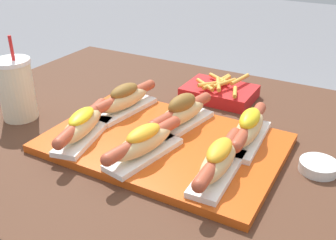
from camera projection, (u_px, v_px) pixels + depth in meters
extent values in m
cube|color=#CC4C14|center=(164.00, 143.00, 0.88)|extent=(0.51, 0.34, 0.02)
cube|color=white|center=(84.00, 136.00, 0.88)|extent=(0.10, 0.19, 0.01)
ellipsoid|color=#DBB77A|center=(82.00, 125.00, 0.87)|extent=(0.08, 0.17, 0.04)
cylinder|color=#AD472D|center=(82.00, 122.00, 0.87)|extent=(0.07, 0.20, 0.03)
sphere|color=#AD472D|center=(58.00, 144.00, 0.78)|extent=(0.03, 0.03, 0.03)
sphere|color=#AD472D|center=(102.00, 104.00, 0.95)|extent=(0.03, 0.03, 0.03)
ellipsoid|color=yellow|center=(81.00, 116.00, 0.86)|extent=(0.06, 0.10, 0.02)
cube|color=white|center=(144.00, 154.00, 0.81)|extent=(0.09, 0.19, 0.01)
ellipsoid|color=#DBB77A|center=(144.00, 142.00, 0.80)|extent=(0.08, 0.17, 0.04)
cylinder|color=#AD472D|center=(144.00, 139.00, 0.80)|extent=(0.06, 0.20, 0.03)
sphere|color=#AD472D|center=(107.00, 160.00, 0.73)|extent=(0.03, 0.03, 0.03)
sphere|color=#AD472D|center=(175.00, 122.00, 0.87)|extent=(0.03, 0.03, 0.03)
ellipsoid|color=gold|center=(143.00, 133.00, 0.79)|extent=(0.06, 0.10, 0.03)
cube|color=white|center=(218.00, 172.00, 0.75)|extent=(0.07, 0.19, 0.01)
ellipsoid|color=#DBB77A|center=(219.00, 160.00, 0.74)|extent=(0.06, 0.17, 0.04)
cylinder|color=#AD472D|center=(219.00, 157.00, 0.74)|extent=(0.04, 0.20, 0.03)
sphere|color=#AD472D|center=(199.00, 186.00, 0.66)|extent=(0.03, 0.03, 0.03)
sphere|color=#AD472D|center=(235.00, 134.00, 0.82)|extent=(0.03, 0.03, 0.03)
ellipsoid|color=gold|center=(220.00, 150.00, 0.73)|extent=(0.04, 0.09, 0.03)
cube|color=white|center=(126.00, 109.00, 1.01)|extent=(0.09, 0.19, 0.01)
ellipsoid|color=#DBB77A|center=(125.00, 99.00, 0.99)|extent=(0.07, 0.17, 0.04)
cylinder|color=#AD472D|center=(125.00, 96.00, 0.99)|extent=(0.05, 0.20, 0.03)
sphere|color=#AD472D|center=(96.00, 110.00, 0.92)|extent=(0.03, 0.03, 0.03)
sphere|color=#AD472D|center=(150.00, 84.00, 1.06)|extent=(0.03, 0.03, 0.03)
ellipsoid|color=brown|center=(125.00, 90.00, 0.98)|extent=(0.05, 0.09, 0.03)
cube|color=white|center=(181.00, 124.00, 0.93)|extent=(0.09, 0.19, 0.01)
ellipsoid|color=#DBB77A|center=(181.00, 114.00, 0.92)|extent=(0.08, 0.17, 0.04)
cylinder|color=#AD472D|center=(181.00, 111.00, 0.92)|extent=(0.06, 0.20, 0.03)
sphere|color=#AD472D|center=(153.00, 126.00, 0.85)|extent=(0.03, 0.03, 0.03)
sphere|color=#AD472D|center=(206.00, 97.00, 0.98)|extent=(0.03, 0.03, 0.03)
ellipsoid|color=brown|center=(181.00, 104.00, 0.91)|extent=(0.06, 0.10, 0.04)
cube|color=white|center=(248.00, 139.00, 0.87)|extent=(0.07, 0.19, 0.01)
ellipsoid|color=#DBB77A|center=(249.00, 128.00, 0.85)|extent=(0.06, 0.17, 0.04)
cylinder|color=#AD472D|center=(249.00, 125.00, 0.85)|extent=(0.04, 0.20, 0.03)
sphere|color=#AD472D|center=(236.00, 147.00, 0.77)|extent=(0.03, 0.03, 0.03)
sphere|color=#AD472D|center=(260.00, 107.00, 0.93)|extent=(0.03, 0.03, 0.03)
ellipsoid|color=yellow|center=(250.00, 118.00, 0.84)|extent=(0.05, 0.09, 0.03)
cylinder|color=white|center=(318.00, 166.00, 0.80)|extent=(0.08, 0.08, 0.02)
cylinder|color=beige|center=(319.00, 164.00, 0.79)|extent=(0.06, 0.06, 0.01)
cylinder|color=beige|center=(17.00, 91.00, 0.98)|extent=(0.09, 0.09, 0.15)
cylinder|color=white|center=(11.00, 62.00, 0.95)|extent=(0.09, 0.09, 0.01)
cylinder|color=red|center=(11.00, 48.00, 0.93)|extent=(0.01, 0.01, 0.06)
cube|color=red|center=(219.00, 93.00, 1.12)|extent=(0.19, 0.14, 0.03)
cylinder|color=gold|center=(218.00, 84.00, 1.08)|extent=(0.05, 0.08, 0.01)
cylinder|color=gold|center=(240.00, 79.00, 1.11)|extent=(0.03, 0.09, 0.01)
cylinder|color=gold|center=(225.00, 80.00, 1.12)|extent=(0.02, 0.06, 0.01)
cylinder|color=gold|center=(218.00, 79.00, 1.13)|extent=(0.07, 0.05, 0.01)
cylinder|color=gold|center=(223.00, 79.00, 1.13)|extent=(0.02, 0.06, 0.01)
cylinder|color=gold|center=(205.00, 85.00, 1.09)|extent=(0.07, 0.06, 0.01)
cylinder|color=gold|center=(210.00, 84.00, 1.09)|extent=(0.05, 0.06, 0.01)
cylinder|color=gold|center=(235.00, 92.00, 1.05)|extent=(0.03, 0.06, 0.01)
cylinder|color=gold|center=(212.00, 85.00, 1.09)|extent=(0.03, 0.06, 0.01)
cylinder|color=gold|center=(224.00, 83.00, 1.08)|extent=(0.04, 0.08, 0.01)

